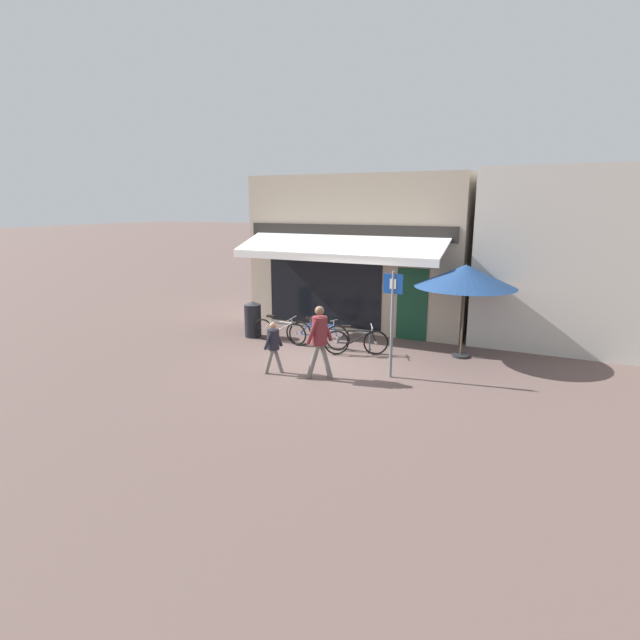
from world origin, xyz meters
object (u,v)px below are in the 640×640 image
at_px(bicycle_blue, 318,335).
at_px(cafe_parasol, 466,276).
at_px(pedestrian_adult, 320,335).
at_px(pedestrian_child, 273,343).
at_px(parking_sign, 392,313).
at_px(litter_bin, 253,319).
at_px(bicycle_black, 356,342).
at_px(bicycle_silver, 280,331).

xyz_separation_m(bicycle_blue, cafe_parasol, (3.72, 0.85, 1.74)).
bearing_deg(pedestrian_adult, pedestrian_child, 5.82).
bearing_deg(bicycle_blue, cafe_parasol, 9.96).
bearing_deg(parking_sign, litter_bin, 161.01).
height_order(parking_sign, cafe_parasol, parking_sign).
bearing_deg(bicycle_blue, pedestrian_child, -92.73).
distance_m(bicycle_blue, bicycle_black, 1.20).
relative_size(bicycle_blue, bicycle_black, 1.16).
relative_size(bicycle_black, cafe_parasol, 0.61).
bearing_deg(bicycle_blue, bicycle_silver, 178.26).
bearing_deg(litter_bin, bicycle_silver, -12.55).
relative_size(pedestrian_adult, parking_sign, 0.69).
relative_size(litter_bin, parking_sign, 0.44).
height_order(bicycle_blue, cafe_parasol, cafe_parasol).
bearing_deg(litter_bin, parking_sign, -18.99).
bearing_deg(pedestrian_adult, bicycle_blue, -65.68).
distance_m(bicycle_silver, pedestrian_child, 2.69).
bearing_deg(cafe_parasol, litter_bin, -173.95).
bearing_deg(parking_sign, bicycle_black, 136.83).
relative_size(pedestrian_child, parking_sign, 0.51).
bearing_deg(cafe_parasol, pedestrian_adult, -130.15).
bearing_deg(litter_bin, pedestrian_adult, -35.59).
xyz_separation_m(bicycle_blue, pedestrian_adult, (1.12, -2.23, 0.66)).
distance_m(bicycle_black, cafe_parasol, 3.24).
relative_size(litter_bin, cafe_parasol, 0.42).
height_order(pedestrian_adult, pedestrian_child, pedestrian_adult).
bearing_deg(pedestrian_adult, bicycle_black, -94.25).
height_order(bicycle_silver, litter_bin, litter_bin).
height_order(bicycle_blue, litter_bin, litter_bin).
bearing_deg(bicycle_silver, pedestrian_child, -60.66).
bearing_deg(litter_bin, pedestrian_child, -48.66).
bearing_deg(cafe_parasol, parking_sign, -116.76).
height_order(litter_bin, parking_sign, parking_sign).
distance_m(bicycle_blue, pedestrian_child, 2.42).
height_order(bicycle_black, pedestrian_child, pedestrian_child).
relative_size(bicycle_silver, cafe_parasol, 0.68).
bearing_deg(bicycle_black, parking_sign, -68.50).
relative_size(bicycle_silver, pedestrian_child, 1.39).
relative_size(bicycle_blue, pedestrian_adult, 1.07).
bearing_deg(bicycle_black, bicycle_blue, 146.56).
distance_m(bicycle_silver, bicycle_black, 2.41).
bearing_deg(bicycle_blue, bicycle_black, -11.00).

